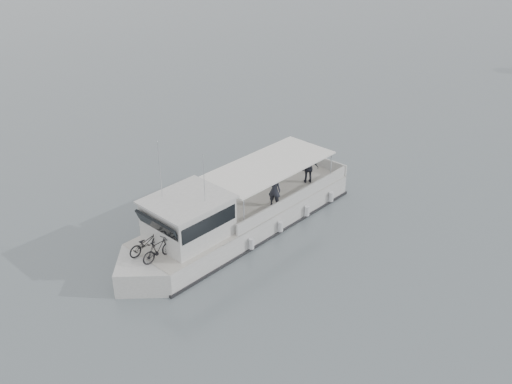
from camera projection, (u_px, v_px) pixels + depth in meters
ground at (337, 194)px, 28.11m from camera, size 1400.00×1400.00×0.00m
tour_boat at (228, 219)px, 24.35m from camera, size 12.51×5.99×5.27m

